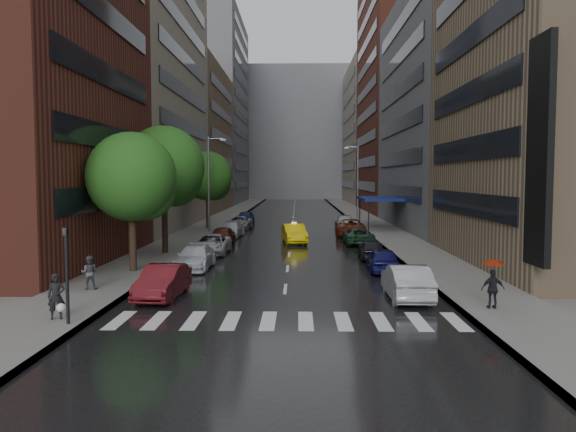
{
  "coord_description": "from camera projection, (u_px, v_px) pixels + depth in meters",
  "views": [
    {
      "loc": [
        0.6,
        -22.65,
        5.39
      ],
      "look_at": [
        0.0,
        11.51,
        3.0
      ],
      "focal_mm": 35.0,
      "sensor_mm": 36.0,
      "label": 1
    }
  ],
  "objects": [
    {
      "name": "parked_cars_left",
      "position": [
        223.0,
        235.0,
        45.14
      ],
      "size": [
        2.54,
        43.74,
        1.5
      ],
      "color": "#571117",
      "rests_on": "ground"
    },
    {
      "name": "ped_bag_walker",
      "position": [
        57.0,
        297.0,
        20.62
      ],
      "size": [
        0.72,
        0.6,
        1.69
      ],
      "color": "black",
      "rests_on": "sidewalk_left"
    },
    {
      "name": "awning",
      "position": [
        379.0,
        199.0,
        57.51
      ],
      "size": [
        4.0,
        8.0,
        3.12
      ],
      "color": "navy",
      "rests_on": "sidewalk_right"
    },
    {
      "name": "street_lamp_left",
      "position": [
        209.0,
        182.0,
        52.69
      ],
      "size": [
        1.74,
        0.22,
        9.0
      ],
      "color": "gray",
      "rests_on": "sidewalk_left"
    },
    {
      "name": "ped_red_umbrella",
      "position": [
        493.0,
        279.0,
        22.26
      ],
      "size": [
        0.93,
        0.82,
        2.01
      ],
      "color": "black",
      "rests_on": "sidewalk_right"
    },
    {
      "name": "sidewalk_right",
      "position": [
        363.0,
        218.0,
        72.68
      ],
      "size": [
        4.0,
        140.0,
        0.15
      ],
      "primitive_type": "cube",
      "color": "gray",
      "rests_on": "ground"
    },
    {
      "name": "traffic_light",
      "position": [
        67.0,
        266.0,
        19.88
      ],
      "size": [
        0.18,
        0.15,
        3.45
      ],
      "color": "black",
      "rests_on": "sidewalk_left"
    },
    {
      "name": "ped_black_umbrella",
      "position": [
        89.0,
        263.0,
        26.1
      ],
      "size": [
        0.96,
        0.98,
        2.09
      ],
      "color": "#47474C",
      "rests_on": "sidewalk_left"
    },
    {
      "name": "sidewalk_left",
      "position": [
        224.0,
        218.0,
        73.0
      ],
      "size": [
        4.0,
        140.0,
        0.15
      ],
      "primitive_type": "cube",
      "color": "gray",
      "rests_on": "ground"
    },
    {
      "name": "tree_near",
      "position": [
        131.0,
        177.0,
        30.97
      ],
      "size": [
        4.94,
        4.94,
        7.87
      ],
      "color": "#382619",
      "rests_on": "ground"
    },
    {
      "name": "ground",
      "position": [
        283.0,
        309.0,
        22.98
      ],
      "size": [
        220.0,
        220.0,
        0.0
      ],
      "primitive_type": "plane",
      "color": "gray",
      "rests_on": "ground"
    },
    {
      "name": "street_lamp_right",
      "position": [
        357.0,
        181.0,
        67.38
      ],
      "size": [
        1.74,
        0.22,
        9.0
      ],
      "color": "gray",
      "rests_on": "sidewalk_right"
    },
    {
      "name": "parked_cars_right",
      "position": [
        360.0,
        237.0,
        43.35
      ],
      "size": [
        2.92,
        37.61,
        1.6
      ],
      "color": "#9B9CA0",
      "rests_on": "ground"
    },
    {
      "name": "buildings_right",
      "position": [
        401.0,
        108.0,
        78.22
      ],
      "size": [
        8.05,
        109.1,
        36.0
      ],
      "color": "#937A5B",
      "rests_on": "ground"
    },
    {
      "name": "taxi",
      "position": [
        294.0,
        234.0,
        45.54
      ],
      "size": [
        2.32,
        4.93,
        1.56
      ],
      "primitive_type": "imported",
      "rotation": [
        0.0,
        0.0,
        0.14
      ],
      "color": "#DDBE0B",
      "rests_on": "ground"
    },
    {
      "name": "tree_mid",
      "position": [
        164.0,
        167.0,
        38.46
      ],
      "size": [
        5.58,
        5.58,
        8.89
      ],
      "color": "#382619",
      "rests_on": "ground"
    },
    {
      "name": "crosswalk",
      "position": [
        287.0,
        321.0,
        20.98
      ],
      "size": [
        13.15,
        2.8,
        0.01
      ],
      "color": "silver",
      "rests_on": "ground"
    },
    {
      "name": "tree_far",
      "position": [
        208.0,
        176.0,
        57.05
      ],
      "size": [
        5.01,
        5.01,
        7.98
      ],
      "color": "#382619",
      "rests_on": "ground"
    },
    {
      "name": "road",
      "position": [
        293.0,
        218.0,
        72.85
      ],
      "size": [
        14.0,
        140.0,
        0.01
      ],
      "primitive_type": "cube",
      "color": "black",
      "rests_on": "ground"
    },
    {
      "name": "buildings_left",
      "position": [
        190.0,
        103.0,
        80.76
      ],
      "size": [
        8.0,
        108.0,
        38.0
      ],
      "color": "maroon",
      "rests_on": "ground"
    },
    {
      "name": "building_far",
      "position": [
        296.0,
        134.0,
        139.55
      ],
      "size": [
        40.0,
        14.0,
        32.0
      ],
      "primitive_type": "cube",
      "color": "slate",
      "rests_on": "ground"
    }
  ]
}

